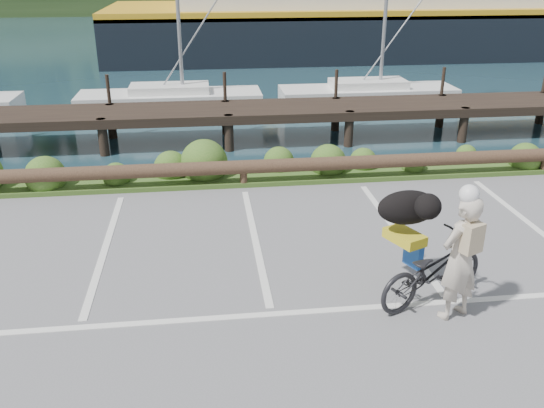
{
  "coord_description": "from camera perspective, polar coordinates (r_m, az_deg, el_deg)",
  "views": [
    {
      "loc": [
        -0.82,
        -7.16,
        4.57
      ],
      "look_at": [
        0.18,
        0.96,
        1.1
      ],
      "focal_mm": 38.0,
      "sensor_mm": 36.0,
      "label": 1
    }
  ],
  "objects": [
    {
      "name": "cyclist",
      "position": [
        8.13,
        18.13,
        -5.11
      ],
      "size": [
        0.77,
        0.66,
        1.8
      ],
      "primitive_type": "imported",
      "rotation": [
        0.0,
        0.0,
        3.56
      ],
      "color": "#BDB1A0",
      "rests_on": "ground"
    },
    {
      "name": "log_rail",
      "position": [
        12.64,
        -2.82,
        1.75
      ],
      "size": [
        32.0,
        0.3,
        0.6
      ],
      "primitive_type": null,
      "color": "#443021",
      "rests_on": "ground"
    },
    {
      "name": "vegetation_strip",
      "position": [
        13.28,
        -3.05,
        3.04
      ],
      "size": [
        34.0,
        1.6,
        0.1
      ],
      "primitive_type": "cube",
      "color": "#3D5B21",
      "rests_on": "ground"
    },
    {
      "name": "ground",
      "position": [
        8.53,
        -0.4,
        -9.41
      ],
      "size": [
        72.0,
        72.0,
        0.0
      ],
      "primitive_type": "plane",
      "color": "#5E5E61"
    },
    {
      "name": "bicycle",
      "position": [
        8.56,
        15.62,
        -6.36
      ],
      "size": [
        1.99,
        1.37,
        0.99
      ],
      "primitive_type": "imported",
      "rotation": [
        0.0,
        0.0,
        1.99
      ],
      "color": "black",
      "rests_on": "ground"
    },
    {
      "name": "dog",
      "position": [
        8.61,
        13.28,
        -0.34
      ],
      "size": [
        0.77,
        1.0,
        0.52
      ],
      "primitive_type": "ellipsoid",
      "rotation": [
        0.0,
        0.0,
        1.99
      ],
      "color": "black",
      "rests_on": "bicycle"
    }
  ]
}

